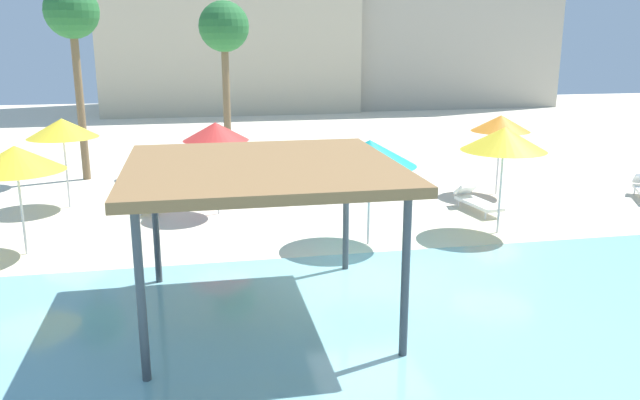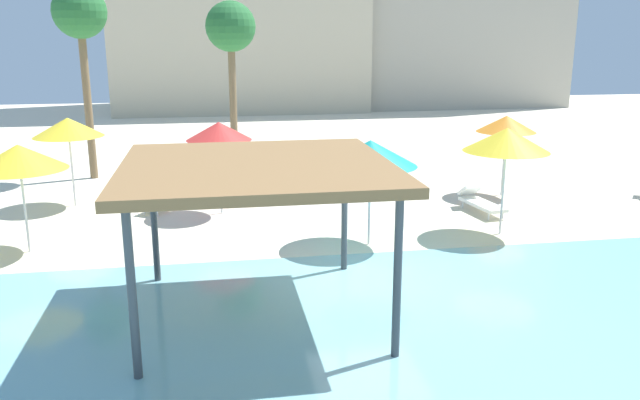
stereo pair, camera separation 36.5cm
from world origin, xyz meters
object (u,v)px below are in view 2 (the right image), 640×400
at_px(beach_umbrella_yellow_0, 68,127).
at_px(beach_umbrella_teal_2, 370,153).
at_px(beach_umbrella_red_5, 219,131).
at_px(beach_umbrella_yellow_3, 19,157).
at_px(palm_tree_1, 231,31).
at_px(lounge_chair_0, 169,198).
at_px(lounge_chair_1, 480,201).
at_px(beach_umbrella_yellow_1, 507,140).
at_px(palm_tree_2, 80,17).
at_px(shade_pavilion, 257,172).
at_px(beach_umbrella_orange_4, 506,124).

relative_size(beach_umbrella_yellow_0, beach_umbrella_teal_2, 1.03).
bearing_deg(beach_umbrella_red_5, beach_umbrella_yellow_3, -150.03).
bearing_deg(palm_tree_1, lounge_chair_0, -112.06).
distance_m(lounge_chair_0, lounge_chair_1, 9.52).
distance_m(beach_umbrella_yellow_1, lounge_chair_1, 3.15).
distance_m(beach_umbrella_teal_2, beach_umbrella_red_5, 5.13).
distance_m(lounge_chair_1, palm_tree_1, 11.52).
distance_m(beach_umbrella_yellow_3, palm_tree_2, 9.21).
height_order(lounge_chair_1, palm_tree_1, palm_tree_1).
bearing_deg(palm_tree_1, shade_pavilion, -90.44).
relative_size(beach_umbrella_yellow_0, beach_umbrella_red_5, 1.00).
xyz_separation_m(beach_umbrella_yellow_1, palm_tree_1, (-6.68, 9.82, 2.80)).
bearing_deg(shade_pavilion, beach_umbrella_yellow_3, 138.96).
bearing_deg(lounge_chair_0, shade_pavilion, 48.29).
bearing_deg(beach_umbrella_orange_4, beach_umbrella_yellow_3, -166.09).
height_order(shade_pavilion, beach_umbrella_teal_2, shade_pavilion).
distance_m(beach_umbrella_yellow_3, lounge_chair_0, 5.23).
height_order(shade_pavilion, beach_umbrella_yellow_1, shade_pavilion).
height_order(beach_umbrella_yellow_3, lounge_chair_1, beach_umbrella_yellow_3).
xyz_separation_m(shade_pavilion, palm_tree_2, (-5.19, 13.19, 3.01)).
bearing_deg(palm_tree_1, beach_umbrella_yellow_1, -55.79).
bearing_deg(beach_umbrella_yellow_1, beach_umbrella_teal_2, -175.98).
bearing_deg(beach_umbrella_yellow_1, palm_tree_1, 124.21).
xyz_separation_m(beach_umbrella_teal_2, palm_tree_2, (-8.26, 9.40, 3.45)).
height_order(shade_pavilion, palm_tree_1, palm_tree_1).
height_order(beach_umbrella_yellow_1, beach_umbrella_orange_4, beach_umbrella_yellow_1).
relative_size(beach_umbrella_yellow_1, beach_umbrella_orange_4, 1.08).
relative_size(beach_umbrella_teal_2, beach_umbrella_red_5, 0.98).
bearing_deg(beach_umbrella_yellow_3, beach_umbrella_yellow_1, -2.80).
distance_m(beach_umbrella_red_5, lounge_chair_0, 2.82).
bearing_deg(lounge_chair_0, beach_umbrella_orange_4, 122.90).
xyz_separation_m(lounge_chair_0, palm_tree_1, (2.27, 5.61, 5.02)).
xyz_separation_m(beach_umbrella_yellow_3, lounge_chair_1, (12.48, 1.61, -2.05)).
bearing_deg(shade_pavilion, lounge_chair_0, 104.68).
xyz_separation_m(beach_umbrella_yellow_1, lounge_chair_0, (-8.95, 4.21, -2.23)).
relative_size(beach_umbrella_yellow_3, lounge_chair_0, 1.41).
bearing_deg(beach_umbrella_orange_4, lounge_chair_1, -130.47).
xyz_separation_m(beach_umbrella_yellow_1, beach_umbrella_yellow_3, (-12.12, 0.59, -0.18)).
distance_m(beach_umbrella_orange_4, palm_tree_1, 10.78).
height_order(beach_umbrella_teal_2, beach_umbrella_yellow_3, beach_umbrella_teal_2).
bearing_deg(lounge_chair_0, beach_umbrella_yellow_3, -7.64).
relative_size(lounge_chair_1, palm_tree_2, 0.28).
distance_m(beach_umbrella_teal_2, palm_tree_2, 12.98).
distance_m(beach_umbrella_orange_4, palm_tree_2, 15.21).
height_order(beach_umbrella_teal_2, lounge_chair_1, beach_umbrella_teal_2).
relative_size(beach_umbrella_orange_4, lounge_chair_1, 1.35).
bearing_deg(beach_umbrella_teal_2, beach_umbrella_yellow_0, 147.10).
bearing_deg(shade_pavilion, beach_umbrella_teal_2, 51.01).
bearing_deg(palm_tree_1, beach_umbrella_yellow_3, -120.55).
height_order(beach_umbrella_yellow_1, beach_umbrella_teal_2, beach_umbrella_yellow_1).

